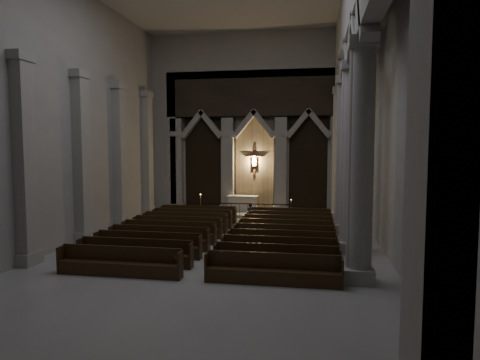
{
  "coord_description": "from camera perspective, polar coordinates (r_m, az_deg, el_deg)",
  "views": [
    {
      "loc": [
        4.0,
        -16.97,
        4.59
      ],
      "look_at": [
        0.52,
        3.0,
        2.92
      ],
      "focal_mm": 32.0,
      "sensor_mm": 36.0,
      "label": 1
    }
  ],
  "objects": [
    {
      "name": "candle_stand_left",
      "position": [
        27.1,
        -5.27,
        -4.18
      ],
      "size": [
        0.26,
        0.26,
        1.53
      ],
      "color": "olive",
      "rests_on": "ground"
    },
    {
      "name": "right_arcade",
      "position": [
        18.64,
        14.82,
        14.55
      ],
      "size": [
        1.0,
        24.0,
        12.0
      ],
      "color": "#A5A29A",
      "rests_on": "ground"
    },
    {
      "name": "worshipper",
      "position": [
        24.58,
        1.4,
        -4.58
      ],
      "size": [
        0.46,
        0.3,
        1.25
      ],
      "primitive_type": "imported",
      "rotation": [
        0.0,
        0.0,
        -0.01
      ],
      "color": "black",
      "rests_on": "ground"
    },
    {
      "name": "sanctuary_wall",
      "position": [
        28.85,
        1.9,
        8.72
      ],
      "size": [
        14.0,
        0.77,
        12.0
      ],
      "color": "#A5A29A",
      "rests_on": "ground"
    },
    {
      "name": "altar_rail",
      "position": [
        26.33,
        1.03,
        -3.82
      ],
      "size": [
        5.27,
        0.09,
        1.04
      ],
      "color": "black",
      "rests_on": "ground"
    },
    {
      "name": "sanctuary_step",
      "position": [
        28.22,
        1.6,
        -4.51
      ],
      "size": [
        8.5,
        2.6,
        0.15
      ],
      "primitive_type": "cube",
      "color": "#A5A29A",
      "rests_on": "ground"
    },
    {
      "name": "left_pilasters",
      "position": [
        23.13,
        -17.85,
        2.79
      ],
      "size": [
        0.6,
        13.0,
        8.03
      ],
      "color": "#A5A29A",
      "rests_on": "ground"
    },
    {
      "name": "candle_stand_right",
      "position": [
        27.02,
        6.8,
        -4.4
      ],
      "size": [
        0.2,
        0.2,
        1.21
      ],
      "color": "olive",
      "rests_on": "ground"
    },
    {
      "name": "room",
      "position": [
        17.69,
        -3.45,
        14.5
      ],
      "size": [
        24.0,
        24.1,
        12.0
      ],
      "color": "#A3A09A",
      "rests_on": "ground"
    },
    {
      "name": "pews",
      "position": [
        19.84,
        -2.01,
        -7.7
      ],
      "size": [
        9.94,
        10.84,
        1.01
      ],
      "color": "black",
      "rests_on": "ground"
    },
    {
      "name": "altar",
      "position": [
        28.8,
        0.36,
        -3.12
      ],
      "size": [
        2.05,
        0.82,
        1.04
      ],
      "color": "beige",
      "rests_on": "sanctuary_step"
    }
  ]
}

